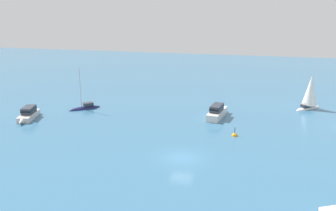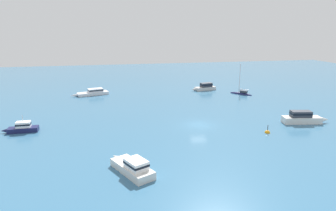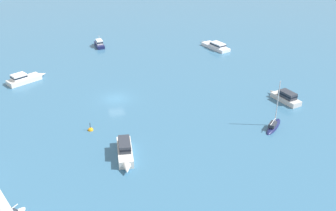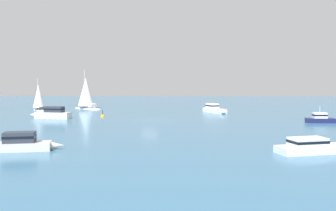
# 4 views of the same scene
# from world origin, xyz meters

# --- Properties ---
(ground_plane) EXTENTS (165.35, 165.35, 0.00)m
(ground_plane) POSITION_xyz_m (0.00, 0.00, 0.00)
(ground_plane) COLOR teal
(powerboat) EXTENTS (5.20, 1.64, 2.57)m
(powerboat) POSITION_xyz_m (-26.53, 2.11, 0.63)
(powerboat) COLOR #191E4C
(powerboat) RESTS_ON ground
(sailboat) EXTENTS (7.83, 6.20, 9.06)m
(sailboat) POSITION_xyz_m (15.92, -21.93, 3.10)
(sailboat) COLOR white
(sailboat) RESTS_ON ground
(powerboat_1) EXTENTS (7.59, 2.81, 2.02)m
(powerboat_1) POSITION_xyz_m (16.79, -2.43, 0.83)
(powerboat_1) COLOR silver
(powerboat_1) RESTS_ON ground
(powerboat_2) EXTENTS (4.56, 7.13, 1.76)m
(powerboat_2) POSITION_xyz_m (-11.68, -13.90, 0.68)
(powerboat_2) COLOR silver
(powerboat_2) RESTS_ON ground
(motor_cruiser) EXTENTS (6.50, 2.86, 1.77)m
(motor_cruiser) POSITION_xyz_m (9.52, 25.61, 0.73)
(motor_cruiser) COLOR silver
(motor_cruiser) RESTS_ON ground
(sailboat_2) EXTENTS (4.55, 4.80, 7.21)m
(sailboat_2) POSITION_xyz_m (24.60, -16.81, 2.56)
(sailboat_2) COLOR white
(sailboat_2) RESTS_ON ground
(cabin_cruiser) EXTENTS (8.59, 4.15, 1.42)m
(cabin_cruiser) POSITION_xyz_m (-17.28, 25.60, 0.58)
(cabin_cruiser) COLOR white
(cabin_cruiser) RESTS_ON ground
(channel_buoy) EXTENTS (0.78, 0.78, 1.57)m
(channel_buoy) POSITION_xyz_m (8.77, -5.54, 0.01)
(channel_buoy) COLOR orange
(channel_buoy) RESTS_ON ground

